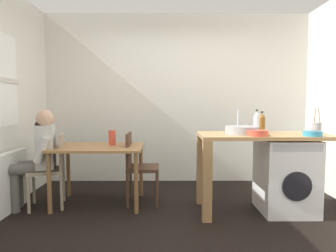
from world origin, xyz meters
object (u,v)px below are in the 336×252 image
washing_machine (286,176)px  bottle_tall_green (257,123)px  utensil_crock (316,128)px  chair_person_seat (53,166)px  mixing_bowl (257,133)px  chair_opposite (137,164)px  dining_table (99,154)px  seated_person (38,153)px  vase (112,138)px  colander (312,133)px  bottle_squat_brown (262,123)px

washing_machine → bottle_tall_green: 0.71m
washing_machine → utensil_crock: (0.37, 0.05, 0.56)m
chair_person_seat → mixing_bowl: size_ratio=3.92×
chair_opposite → dining_table: bearing=-85.0°
chair_person_seat → dining_table: bearing=-96.8°
chair_opposite → seated_person: (-1.18, -0.17, 0.16)m
vase → chair_opposite: bearing=-8.9°
vase → seated_person: bearing=-165.4°
bottle_tall_green → mixing_bowl: (-0.07, -0.26, -0.09)m
chair_opposite → utensil_crock: size_ratio=3.00×
seated_person → vase: bearing=-90.6°
dining_table → vase: size_ratio=5.78×
seated_person → vase: seated_person is taller
bottle_tall_green → mixing_bowl: 0.29m
washing_machine → bottle_tall_green: size_ratio=3.03×
chair_person_seat → washing_machine: chair_person_seat is taller
dining_table → utensil_crock: size_ratio=3.67×
dining_table → washing_machine: (2.25, -0.27, -0.21)m
mixing_bowl → colander: mixing_bowl is taller
seated_person → utensil_crock: utensil_crock is taller
washing_machine → bottle_squat_brown: size_ratio=3.35×
colander → vase: size_ratio=1.05×
chair_person_seat → vase: vase is taller
chair_opposite → bottle_squat_brown: 1.64m
dining_table → bottle_tall_green: bottle_tall_green is taller
seated_person → vase: 0.90m
chair_opposite → washing_machine: chair_opposite is taller
dining_table → mixing_bowl: mixing_bowl is taller
dining_table → bottle_squat_brown: (2.02, -0.05, 0.39)m
chair_person_seat → seated_person: seated_person is taller
mixing_bowl → utensil_crock: bearing=17.9°
seated_person → colander: (3.14, -0.37, 0.28)m
utensil_crock → washing_machine: bearing=-171.9°
bottle_squat_brown → mixing_bowl: bottle_squat_brown is taller
seated_person → bottle_squat_brown: size_ratio=4.67×
washing_machine → mixing_bowl: mixing_bowl is taller
seated_person → chair_opposite: bearing=-96.9°
vase → bottle_tall_green: bearing=-9.9°
dining_table → utensil_crock: bearing=-4.8°
colander → vase: colander is taller
seated_person → bottle_tall_green: size_ratio=4.22×
bottle_tall_green → colander: size_ratio=1.42×
utensil_crock → dining_table: bearing=175.2°
colander → mixing_bowl: bearing=178.1°
vase → dining_table: bearing=-146.3°
utensil_crock → colander: size_ratio=1.50×
mixing_bowl → dining_table: bearing=165.7°
chair_person_seat → chair_opposite: size_ratio=1.00×
dining_table → mixing_bowl: 1.93m
dining_table → chair_person_seat: size_ratio=1.22×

